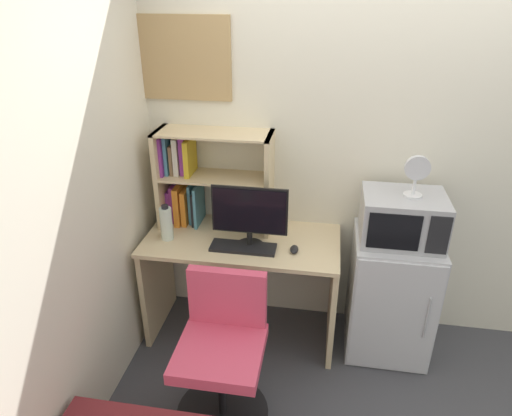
{
  "coord_description": "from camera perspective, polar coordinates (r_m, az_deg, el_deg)",
  "views": [
    {
      "loc": [
        -0.39,
        -2.85,
        2.28
      ],
      "look_at": [
        -0.81,
        -0.34,
        1.03
      ],
      "focal_mm": 31.74,
      "sensor_mm": 36.0,
      "label": 1
    }
  ],
  "objects": [
    {
      "name": "desk_chair",
      "position": [
        2.69,
        -4.22,
        -18.45
      ],
      "size": [
        0.54,
        0.54,
        0.88
      ],
      "color": "black",
      "rests_on": "ground_plane"
    },
    {
      "name": "hutch_bookshelf",
      "position": [
        3.08,
        -7.26,
        3.78
      ],
      "size": [
        0.76,
        0.28,
        0.67
      ],
      "color": "beige",
      "rests_on": "desk"
    },
    {
      "name": "desk",
      "position": [
        3.12,
        -1.73,
        -7.67
      ],
      "size": [
        1.29,
        0.62,
        0.78
      ],
      "color": "beige",
      "rests_on": "ground_plane"
    },
    {
      "name": "desk_fan",
      "position": [
        2.8,
        19.56,
        4.11
      ],
      "size": [
        0.15,
        0.11,
        0.26
      ],
      "color": "silver",
      "rests_on": "microwave"
    },
    {
      "name": "microwave",
      "position": [
        2.91,
        17.95,
        -1.18
      ],
      "size": [
        0.49,
        0.39,
        0.3
      ],
      "color": "#ADADB2",
      "rests_on": "mini_fridge"
    },
    {
      "name": "wall_back",
      "position": [
        3.13,
        23.64,
        5.75
      ],
      "size": [
        6.4,
        0.04,
        2.6
      ],
      "primitive_type": "cube",
      "color": "silver",
      "rests_on": "ground_plane"
    },
    {
      "name": "wall_corkboard",
      "position": [
        3.02,
        -9.51,
        18.1
      ],
      "size": [
        0.65,
        0.02,
        0.51
      ],
      "primitive_type": "cube",
      "color": "tan"
    },
    {
      "name": "keyboard",
      "position": [
        2.88,
        -1.62,
        -4.99
      ],
      "size": [
        0.42,
        0.14,
        0.02
      ],
      "primitive_type": "cube",
      "color": "black",
      "rests_on": "desk"
    },
    {
      "name": "computer_mouse",
      "position": [
        2.86,
        4.83,
        -5.22
      ],
      "size": [
        0.05,
        0.1,
        0.03
      ],
      "primitive_type": "ellipsoid",
      "color": "black",
      "rests_on": "desk"
    },
    {
      "name": "water_bottle",
      "position": [
        3.0,
        -11.23,
        -1.9
      ],
      "size": [
        0.08,
        0.08,
        0.25
      ],
      "color": "silver",
      "rests_on": "desk"
    },
    {
      "name": "mini_fridge",
      "position": [
        3.2,
        16.53,
        -10.41
      ],
      "size": [
        0.53,
        0.53,
        0.85
      ],
      "color": "silver",
      "rests_on": "ground_plane"
    },
    {
      "name": "monitor",
      "position": [
        2.8,
        -0.82,
        -0.81
      ],
      "size": [
        0.48,
        0.18,
        0.41
      ],
      "color": "black",
      "rests_on": "desk"
    }
  ]
}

